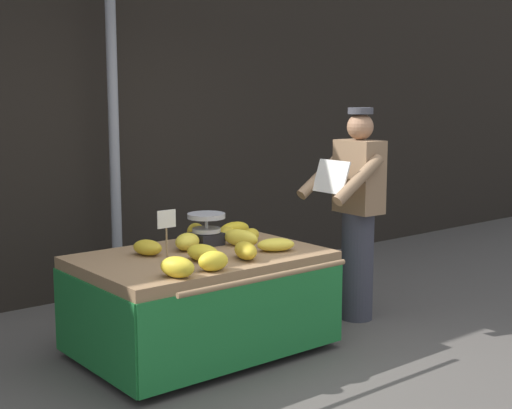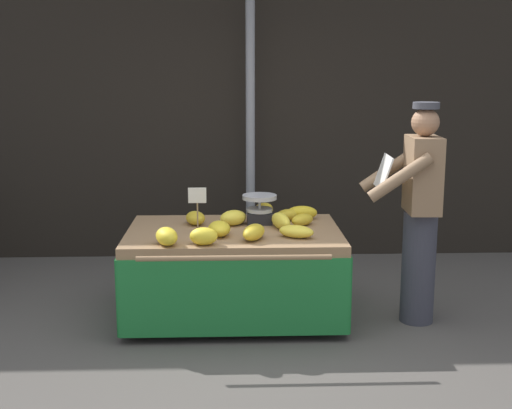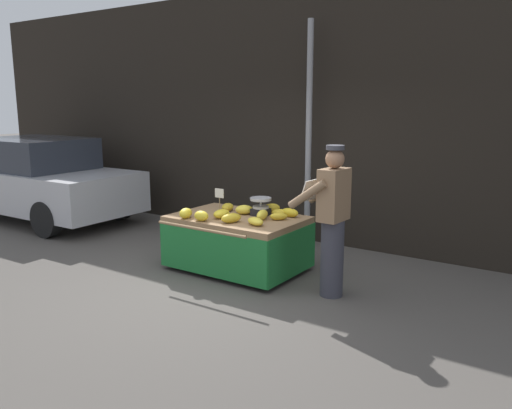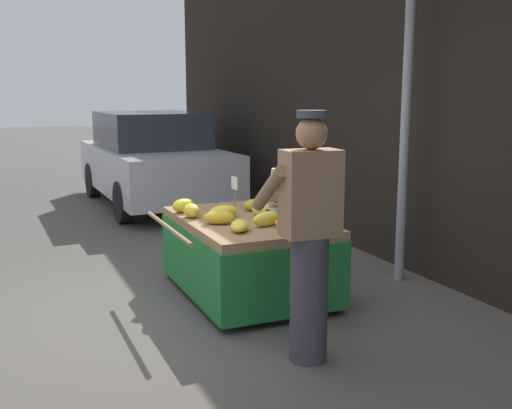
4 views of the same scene
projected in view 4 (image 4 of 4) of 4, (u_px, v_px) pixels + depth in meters
ground_plane at (178, 313)px, 5.09m from camera, size 60.00×60.00×0.00m
back_wall at (444, 78)px, 5.78m from camera, size 16.00×0.24×3.93m
street_pole at (406, 110)px, 5.71m from camera, size 0.09×0.09×3.33m
banana_cart at (248, 239)px, 5.47m from camera, size 1.69×1.33×0.72m
weighing_scale at (281, 207)px, 5.31m from camera, size 0.28×0.28×0.23m
price_sign at (235, 186)px, 5.64m from camera, size 0.14×0.01×0.34m
banana_bunch_0 at (302, 212)px, 5.37m from camera, size 0.25×0.29×0.13m
banana_bunch_1 at (183, 206)px, 5.68m from camera, size 0.22×0.27×0.13m
banana_bunch_2 at (254, 205)px, 5.78m from camera, size 0.21×0.26×0.11m
banana_bunch_3 at (191, 211)px, 5.44m from camera, size 0.21×0.16×0.13m
banana_bunch_4 at (314, 221)px, 5.05m from camera, size 0.26×0.14×0.11m
banana_bunch_5 at (288, 224)px, 4.98m from camera, size 0.24×0.24×0.10m
banana_bunch_6 at (302, 219)px, 5.15m from camera, size 0.24×0.22×0.10m
banana_bunch_7 at (219, 218)px, 5.17m from camera, size 0.23×0.30×0.12m
banana_bunch_8 at (264, 210)px, 5.49m from camera, size 0.28×0.27×0.12m
banana_bunch_9 at (240, 226)px, 4.90m from camera, size 0.31×0.25×0.09m
banana_bunch_10 at (224, 211)px, 5.45m from camera, size 0.18×0.28×0.11m
banana_bunch_11 at (267, 219)px, 5.10m from camera, size 0.19×0.32×0.13m
vendor_person at (309, 236)px, 4.07m from camera, size 0.59×0.53×1.71m
parked_car at (153, 159)px, 9.90m from camera, size 3.94×1.81×1.51m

